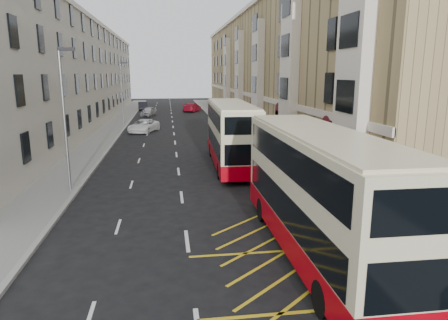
{
  "coord_description": "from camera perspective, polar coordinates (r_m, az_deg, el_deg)",
  "views": [
    {
      "loc": [
        -0.63,
        -11.42,
        6.77
      ],
      "look_at": [
        1.95,
        6.87,
        2.73
      ],
      "focal_mm": 32.0,
      "sensor_mm": 36.0,
      "label": 1
    }
  ],
  "objects": [
    {
      "name": "white_van",
      "position": [
        47.77,
        -11.4,
        4.8
      ],
      "size": [
        3.94,
        5.68,
        1.44
      ],
      "primitive_type": "imported",
      "rotation": [
        0.0,
        0.0,
        -0.33
      ],
      "color": "silver",
      "rests_on": "ground"
    },
    {
      "name": "kerb_left",
      "position": [
        42.3,
        -15.23,
        2.77
      ],
      "size": [
        0.25,
        120.0,
        0.15
      ],
      "primitive_type": "cube",
      "color": "gray",
      "rests_on": "ground"
    },
    {
      "name": "terrace_left",
      "position": [
        58.34,
        -21.12,
        11.26
      ],
      "size": [
        9.18,
        79.0,
        13.25
      ],
      "color": "beige",
      "rests_on": "ground"
    },
    {
      "name": "kerb_right",
      "position": [
        42.48,
        1.06,
        3.24
      ],
      "size": [
        0.25,
        120.0,
        0.15
      ],
      "primitive_type": "cube",
      "color": "gray",
      "rests_on": "ground"
    },
    {
      "name": "pedestrian_far",
      "position": [
        16.99,
        16.99,
        -8.33
      ],
      "size": [
        0.96,
        0.49,
        1.57
      ],
      "primitive_type": "imported",
      "rotation": [
        0.0,
        0.0,
        3.02
      ],
      "color": "black",
      "rests_on": "pavement_right"
    },
    {
      "name": "terrace_right",
      "position": [
        58.88,
        7.44,
        12.94
      ],
      "size": [
        10.75,
        79.0,
        15.25
      ],
      "color": "tan",
      "rests_on": "ground"
    },
    {
      "name": "double_decker_front",
      "position": [
        15.13,
        13.39,
        -4.75
      ],
      "size": [
        2.83,
        11.92,
        4.74
      ],
      "rotation": [
        0.0,
        0.0,
        -0.01
      ],
      "color": "beige",
      "rests_on": "ground"
    },
    {
      "name": "car_silver",
      "position": [
        65.64,
        -10.72,
        6.83
      ],
      "size": [
        2.88,
        4.64,
        1.47
      ],
      "primitive_type": "imported",
      "rotation": [
        0.0,
        0.0,
        -0.28
      ],
      "color": "#A2A5A9",
      "rests_on": "ground"
    },
    {
      "name": "street_lamp_near",
      "position": [
        24.2,
        -21.8,
        6.39
      ],
      "size": [
        0.93,
        0.18,
        8.0
      ],
      "color": "slate",
      "rests_on": "pavement_left"
    },
    {
      "name": "pavement_left",
      "position": [
        42.51,
        -17.24,
        2.7
      ],
      "size": [
        3.0,
        120.0,
        0.15
      ],
      "primitive_type": "cube",
      "color": "slate",
      "rests_on": "ground"
    },
    {
      "name": "guard_railing",
      "position": [
        19.42,
        13.22,
        -5.74
      ],
      "size": [
        0.06,
        6.56,
        1.01
      ],
      "color": "red",
      "rests_on": "pavement_right"
    },
    {
      "name": "ground",
      "position": [
        13.29,
        -4.4,
        -18.34
      ],
      "size": [
        200.0,
        200.0,
        0.0
      ],
      "primitive_type": "plane",
      "color": "black",
      "rests_on": "ground"
    },
    {
      "name": "pedestrian_mid",
      "position": [
        16.64,
        25.61,
        -9.01
      ],
      "size": [
        0.92,
        0.74,
        1.82
      ],
      "primitive_type": "imported",
      "rotation": [
        0.0,
        0.0,
        0.05
      ],
      "color": "black",
      "rests_on": "pavement_right"
    },
    {
      "name": "pavement_right",
      "position": [
        42.84,
        3.71,
        3.3
      ],
      "size": [
        4.0,
        120.0,
        0.15
      ],
      "primitive_type": "cube",
      "color": "slate",
      "rests_on": "ground"
    },
    {
      "name": "street_lamp_far",
      "position": [
        53.77,
        -14.33,
        9.66
      ],
      "size": [
        0.93,
        0.18,
        8.0
      ],
      "color": "slate",
      "rests_on": "pavement_left"
    },
    {
      "name": "double_decker_rear",
      "position": [
        29.32,
        1.03,
        3.68
      ],
      "size": [
        3.08,
        11.74,
        4.65
      ],
      "rotation": [
        0.0,
        0.0,
        -0.03
      ],
      "color": "beige",
      "rests_on": "ground"
    },
    {
      "name": "car_red",
      "position": [
        72.35,
        -4.61,
        7.54
      ],
      "size": [
        3.93,
        5.91,
        1.59
      ],
      "primitive_type": "imported",
      "rotation": [
        0.0,
        0.0,
        2.8
      ],
      "color": "#A61027",
      "rests_on": "ground"
    },
    {
      "name": "road_markings",
      "position": [
        56.83,
        -7.36,
        5.37
      ],
      "size": [
        10.0,
        110.0,
        0.01
      ],
      "primitive_type": null,
      "color": "silver",
      "rests_on": "ground"
    },
    {
      "name": "car_dark",
      "position": [
        76.64,
        -11.52,
        7.57
      ],
      "size": [
        2.09,
        4.8,
        1.53
      ],
      "primitive_type": "imported",
      "rotation": [
        0.0,
        0.0,
        0.1
      ],
      "color": "black",
      "rests_on": "ground"
    }
  ]
}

